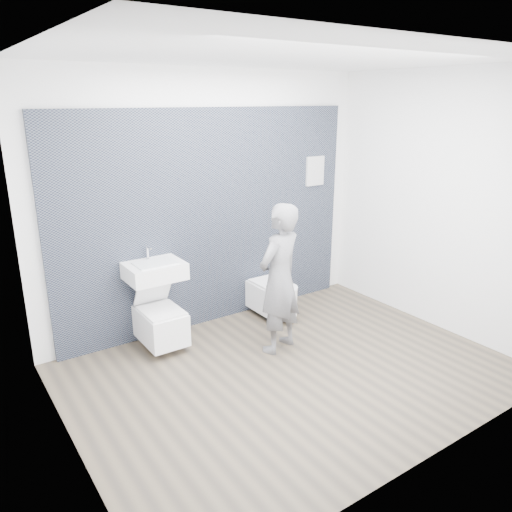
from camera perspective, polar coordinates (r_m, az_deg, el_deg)
ground at (r=4.89m, az=4.07°, el=-13.04°), size 4.00×4.00×0.00m
room_shell at (r=4.27m, az=4.58°, el=7.46°), size 4.00×4.00×4.00m
tile_wall at (r=5.97m, az=-4.75°, el=-7.07°), size 3.60×0.06×2.40m
washbasin at (r=5.13m, az=-11.51°, el=-1.63°), size 0.57×0.43×0.43m
toilet_square at (r=5.28m, az=-10.84°, el=-7.55°), size 0.40×0.57×0.72m
toilet_rounded at (r=5.90m, az=2.12°, el=-4.74°), size 0.39×0.65×0.35m
info_placard at (r=6.71m, az=6.27°, el=-4.27°), size 0.27×0.03×0.36m
visitor at (r=4.98m, az=2.68°, el=-2.63°), size 0.65×0.52×1.54m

